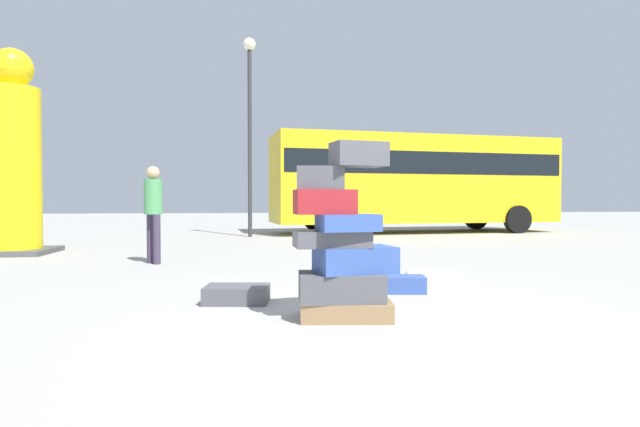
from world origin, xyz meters
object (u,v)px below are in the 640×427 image
(suitcase_tower, at_px, (343,253))
(lamp_post, at_px, (250,106))
(suitcase_cream_right_side, at_px, (432,279))
(suitcase_brown_white_trunk, at_px, (368,269))
(suitcase_navy_upright_blue, at_px, (397,284))
(suitcase_charcoal_foreground_far, at_px, (237,294))
(person_bearded_onlooker, at_px, (153,205))
(yellow_dummy_statue, at_px, (14,163))
(parked_bus, at_px, (414,178))

(suitcase_tower, distance_m, lamp_post, 10.99)
(suitcase_cream_right_side, relative_size, suitcase_brown_white_trunk, 0.82)
(suitcase_navy_upright_blue, height_order, lamp_post, lamp_post)
(suitcase_charcoal_foreground_far, relative_size, person_bearded_onlooker, 0.40)
(suitcase_cream_right_side, xyz_separation_m, yellow_dummy_statue, (-6.90, 4.71, 1.72))
(suitcase_tower, height_order, suitcase_brown_white_trunk, suitcase_tower)
(suitcase_tower, xyz_separation_m, lamp_post, (-0.89, 10.47, 3.22))
(suitcase_tower, relative_size, suitcase_charcoal_foreground_far, 2.41)
(person_bearded_onlooker, distance_m, parked_bus, 10.35)
(suitcase_brown_white_trunk, bearing_deg, suitcase_tower, -104.50)
(suitcase_tower, xyz_separation_m, suitcase_cream_right_side, (1.40, 1.58, -0.51))
(suitcase_cream_right_side, distance_m, parked_bus, 10.92)
(suitcase_charcoal_foreground_far, height_order, lamp_post, lamp_post)
(parked_bus, bearing_deg, suitcase_tower, -117.42)
(person_bearded_onlooker, height_order, lamp_post, lamp_post)
(suitcase_charcoal_foreground_far, distance_m, suitcase_brown_white_trunk, 2.29)
(suitcase_cream_right_side, relative_size, yellow_dummy_statue, 0.15)
(suitcase_tower, relative_size, lamp_post, 0.27)
(suitcase_charcoal_foreground_far, bearing_deg, suitcase_cream_right_side, 24.74)
(suitcase_charcoal_foreground_far, bearing_deg, yellow_dummy_statue, 137.77)
(suitcase_charcoal_foreground_far, xyz_separation_m, parked_bus, (5.52, 11.02, 1.75))
(suitcase_brown_white_trunk, relative_size, person_bearded_onlooker, 0.46)
(parked_bus, bearing_deg, person_bearded_onlooker, -139.21)
(parked_bus, relative_size, lamp_post, 1.67)
(suitcase_tower, bearing_deg, suitcase_navy_upright_blue, 54.78)
(suitcase_cream_right_side, distance_m, suitcase_navy_upright_blue, 0.66)
(yellow_dummy_statue, height_order, lamp_post, lamp_post)
(suitcase_tower, relative_size, suitcase_brown_white_trunk, 2.07)
(suitcase_charcoal_foreground_far, height_order, parked_bus, parked_bus)
(suitcase_tower, distance_m, suitcase_cream_right_side, 2.17)
(suitcase_cream_right_side, xyz_separation_m, person_bearded_onlooker, (-3.85, 2.73, 0.89))
(suitcase_tower, xyz_separation_m, suitcase_charcoal_foreground_far, (-0.96, 0.86, -0.51))
(suitcase_charcoal_foreground_far, bearing_deg, suitcase_tower, -34.12)
(suitcase_cream_right_side, relative_size, parked_bus, 0.06)
(lamp_post, bearing_deg, suitcase_tower, -85.13)
(suitcase_charcoal_foreground_far, relative_size, suitcase_brown_white_trunk, 0.86)
(suitcase_tower, xyz_separation_m, person_bearded_onlooker, (-2.45, 4.31, 0.38))
(suitcase_cream_right_side, distance_m, lamp_post, 9.91)
(suitcase_charcoal_foreground_far, bearing_deg, person_bearded_onlooker, 121.25)
(suitcase_navy_upright_blue, xyz_separation_m, parked_bus, (3.71, 10.67, 1.74))
(lamp_post, bearing_deg, person_bearded_onlooker, -104.19)
(suitcase_navy_upright_blue, bearing_deg, person_bearded_onlooker, 145.58)
(lamp_post, bearing_deg, suitcase_cream_right_side, -75.53)
(suitcase_cream_right_side, bearing_deg, lamp_post, 118.03)
(suitcase_tower, xyz_separation_m, yellow_dummy_statue, (-5.49, 6.29, 1.21))
(suitcase_brown_white_trunk, height_order, parked_bus, parked_bus)
(suitcase_brown_white_trunk, xyz_separation_m, suitcase_navy_upright_blue, (0.08, -1.15, -0.02))
(suitcase_brown_white_trunk, xyz_separation_m, yellow_dummy_statue, (-6.27, 3.92, 1.69))
(suitcase_cream_right_side, height_order, parked_bus, parked_bus)
(suitcase_navy_upright_blue, bearing_deg, suitcase_cream_right_side, 42.49)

